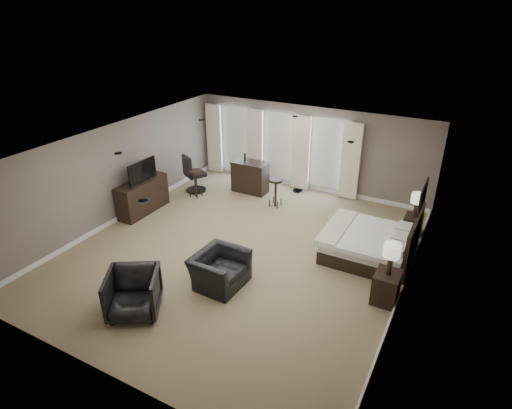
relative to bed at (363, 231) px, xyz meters
The scene contains 16 objects.
room 2.92m from the bed, 155.28° to the right, with size 7.60×8.60×2.64m.
window_bay 4.66m from the bed, 140.80° to the left, with size 5.25×0.20×2.30m.
bed is the anchor object (origin of this frame).
nightstand_near 1.73m from the bed, 58.46° to the right, with size 0.48×0.59×0.64m, color black.
nightstand_far 1.73m from the bed, 58.46° to the left, with size 0.42×0.52×0.57m, color black.
lamp_near 1.74m from the bed, 58.46° to the right, with size 0.32×0.32×0.67m, color beige.
lamp_far 1.72m from the bed, 58.46° to the left, with size 0.30×0.30×0.62m, color beige.
wall_art 1.59m from the bed, ahead, with size 0.04×0.96×0.56m, color slate.
dresser 6.07m from the bed, behind, with size 0.52×1.62×0.94m, color black.
tv 6.08m from the bed, behind, with size 1.03×0.59×0.13m, color black.
armchair_near 3.43m from the bed, 132.35° to the right, with size 1.10×0.72×0.96m, color black.
armchair_far 5.21m from the bed, 128.64° to the right, with size 0.94×0.88×0.97m, color black.
bar_counter 4.50m from the bed, 154.23° to the left, with size 1.12×0.58×0.98m, color black.
bar_stool_left 5.41m from the bed, behind, with size 0.39×0.39×0.83m, color black.
bar_stool_right 3.23m from the bed, 154.49° to the left, with size 0.40×0.40×0.84m, color black.
desk_chair 5.69m from the bed, 167.91° to the left, with size 0.61×0.61×1.19m, color black.
Camera 1 is at (4.45, -7.53, 5.48)m, focal length 30.00 mm.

